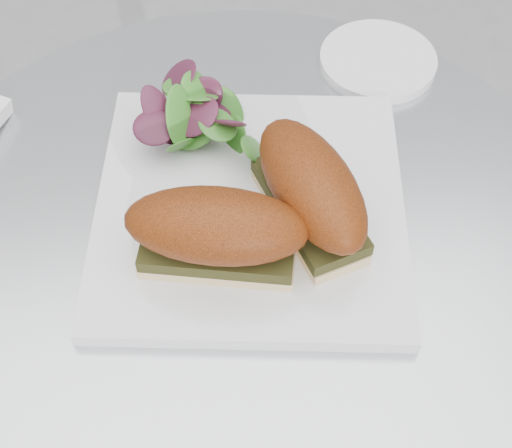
{
  "coord_description": "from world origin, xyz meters",
  "views": [
    {
      "loc": [
        -0.04,
        -0.37,
        1.27
      ],
      "look_at": [
        0.01,
        0.0,
        0.77
      ],
      "focal_mm": 50.0,
      "sensor_mm": 36.0,
      "label": 1
    }
  ],
  "objects_px": {
    "sandwich_right": "(311,190)",
    "sandwich_left": "(217,232)",
    "saucer": "(378,60)",
    "plate": "(250,207)"
  },
  "relations": [
    {
      "from": "sandwich_right",
      "to": "saucer",
      "type": "distance_m",
      "value": 0.25
    },
    {
      "from": "saucer",
      "to": "plate",
      "type": "bearing_deg",
      "value": -132.28
    },
    {
      "from": "saucer",
      "to": "sandwich_left",
      "type": "bearing_deg",
      "value": -129.91
    },
    {
      "from": "sandwich_right",
      "to": "sandwich_left",
      "type": "bearing_deg",
      "value": -85.05
    },
    {
      "from": "sandwich_right",
      "to": "plate",
      "type": "bearing_deg",
      "value": -133.88
    },
    {
      "from": "sandwich_left",
      "to": "saucer",
      "type": "bearing_deg",
      "value": 63.94
    },
    {
      "from": "plate",
      "to": "sandwich_right",
      "type": "xyz_separation_m",
      "value": [
        0.05,
        -0.03,
        0.05
      ]
    },
    {
      "from": "plate",
      "to": "sandwich_left",
      "type": "xyz_separation_m",
      "value": [
        -0.04,
        -0.06,
        0.05
      ]
    },
    {
      "from": "sandwich_left",
      "to": "sandwich_right",
      "type": "distance_m",
      "value": 0.09
    },
    {
      "from": "plate",
      "to": "saucer",
      "type": "height_order",
      "value": "plate"
    }
  ]
}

